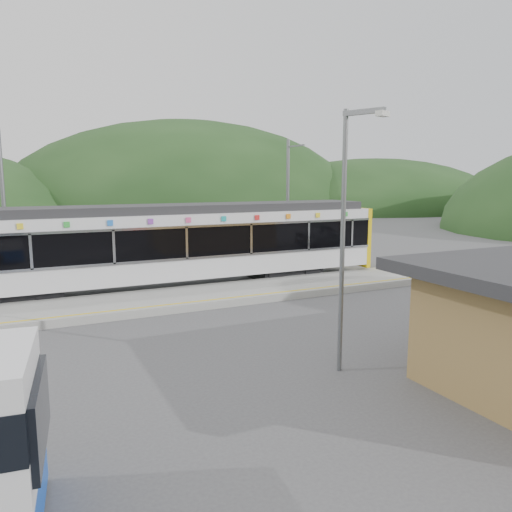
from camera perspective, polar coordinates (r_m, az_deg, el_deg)
name	(u,v)px	position (r m, az deg, el deg)	size (l,w,h in m)	color
ground	(232,321)	(17.54, -2.81, -7.40)	(120.00, 120.00, 0.00)	#4C4C4F
hills	(305,278)	(24.87, 5.65, -2.56)	(146.00, 149.00, 26.00)	#1E3D19
platform	(200,296)	(20.49, -6.40, -4.62)	(26.00, 3.20, 0.30)	#9E9E99
yellow_line	(211,300)	(19.26, -5.13, -5.00)	(26.00, 0.10, 0.01)	yellow
train	(166,243)	(22.50, -10.25, 1.47)	(20.44, 3.01, 3.74)	black
catenary_mast_west	(4,208)	(24.14, -26.86, 4.93)	(0.18, 1.80, 7.00)	slate
catenary_mast_east	(288,201)	(27.65, 3.68, 6.24)	(0.18, 1.80, 7.00)	slate
lamp_post	(346,220)	(12.41, 10.27, 4.04)	(0.49, 1.19, 6.55)	slate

